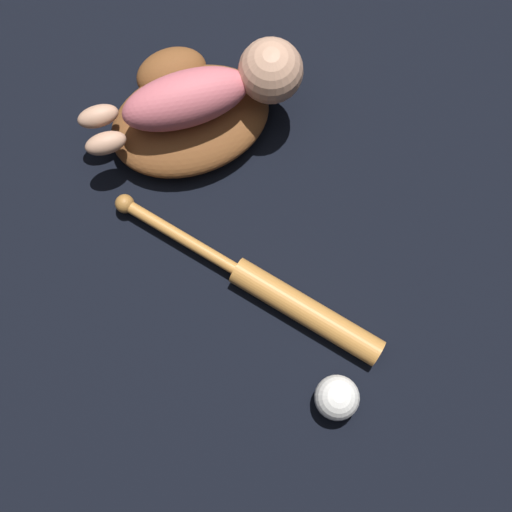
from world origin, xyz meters
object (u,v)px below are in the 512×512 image
(baby_figure, at_px, (213,89))
(baseball, at_px, (337,398))
(baseball_glove, at_px, (186,112))
(baseball_bat, at_px, (279,295))

(baby_figure, xyz_separation_m, baseball, (-0.16, -0.51, -0.09))
(baseball_glove, distance_m, baseball, 0.56)
(baseball_bat, xyz_separation_m, baseball, (-0.04, -0.19, 0.01))
(baby_figure, bearing_deg, baseball, -107.68)
(baseball_glove, bearing_deg, baseball_bat, -103.30)
(baseball, bearing_deg, baby_figure, 72.32)
(baseball_glove, height_order, baseball, baseball_glove)
(baby_figure, bearing_deg, baseball_bat, -111.10)
(baby_figure, distance_m, baseball, 0.55)
(baseball_bat, bearing_deg, baseball_glove, 76.70)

